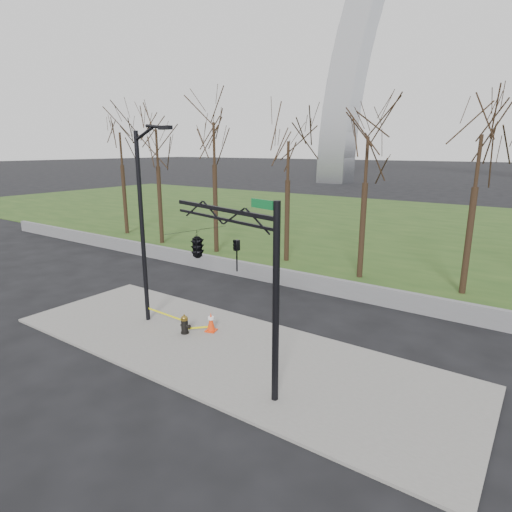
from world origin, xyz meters
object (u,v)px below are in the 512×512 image
Objects in this scene: fire_hydrant at (185,325)px; street_light at (144,215)px; traffic_signal_mast at (210,248)px; traffic_cone at (211,322)px.

street_light is at bearing 175.47° from fire_hydrant.
traffic_signal_mast is at bearing -25.65° from fire_hydrant.
street_light is (-2.11, 0.09, 4.22)m from fire_hydrant.
traffic_cone is 0.10× the size of street_light.
fire_hydrant is at bearing -132.80° from traffic_cone.
traffic_signal_mast reaches higher than fire_hydrant.
street_light reaches higher than traffic_cone.
traffic_signal_mast reaches higher than traffic_cone.
traffic_signal_mast is (1.60, -1.78, 3.65)m from traffic_cone.
fire_hydrant is at bearing 171.33° from traffic_signal_mast.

